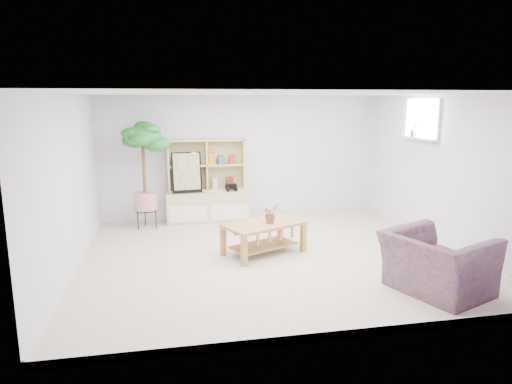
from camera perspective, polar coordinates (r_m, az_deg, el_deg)
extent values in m
cube|color=#BEB6A5|center=(6.93, 1.67, -8.06)|extent=(5.50, 5.00, 0.01)
cube|color=white|center=(6.53, 1.80, 12.22)|extent=(5.50, 5.00, 0.01)
cube|color=silver|center=(9.05, -1.76, 4.39)|extent=(5.50, 0.01, 2.40)
cube|color=silver|center=(4.27, 9.14, -3.80)|extent=(5.50, 0.01, 2.40)
cube|color=silver|center=(6.59, -22.28, 0.87)|extent=(0.01, 5.00, 2.40)
cube|color=silver|center=(7.70, 22.13, 2.30)|extent=(0.01, 5.00, 2.40)
cube|color=silver|center=(8.11, 19.61, 6.33)|extent=(0.14, 1.00, 0.04)
imported|color=#1B6815|center=(6.91, 1.76, -2.71)|extent=(0.33, 0.33, 0.28)
imported|color=navy|center=(5.99, 21.72, -7.83)|extent=(1.33, 1.41, 0.84)
imported|color=#13601C|center=(8.23, 19.15, 7.41)|extent=(0.16, 0.15, 0.24)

